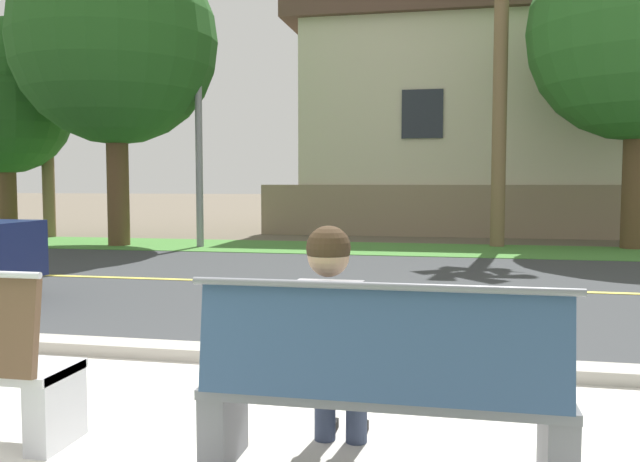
# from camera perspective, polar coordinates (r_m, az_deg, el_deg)

# --- Properties ---
(ground_plane) EXTENTS (140.00, 140.00, 0.00)m
(ground_plane) POSITION_cam_1_polar(r_m,az_deg,el_deg) (10.98, 2.78, -3.48)
(ground_plane) COLOR #665B4C
(sidewalk_pavement) EXTENTS (44.00, 3.60, 0.01)m
(sidewalk_pavement) POSITION_cam_1_polar(r_m,az_deg,el_deg) (3.85, -15.73, -18.22)
(sidewalk_pavement) COLOR beige
(sidewalk_pavement) RESTS_ON ground_plane
(curb_edge) EXTENTS (44.00, 0.30, 0.11)m
(curb_edge) POSITION_cam_1_polar(r_m,az_deg,el_deg) (5.55, -6.33, -10.55)
(curb_edge) COLOR #ADA89E
(curb_edge) RESTS_ON ground_plane
(street_asphalt) EXTENTS (52.00, 8.00, 0.01)m
(street_asphalt) POSITION_cam_1_polar(r_m,az_deg,el_deg) (9.52, 1.40, -4.64)
(street_asphalt) COLOR #383A3D
(street_asphalt) RESTS_ON ground_plane
(road_centre_line) EXTENTS (48.00, 0.14, 0.01)m
(road_centre_line) POSITION_cam_1_polar(r_m,az_deg,el_deg) (9.52, 1.40, -4.61)
(road_centre_line) COLOR #E0CC4C
(road_centre_line) RESTS_ON ground_plane
(far_verge_grass) EXTENTS (48.00, 2.80, 0.02)m
(far_verge_grass) POSITION_cam_1_polar(r_m,az_deg,el_deg) (14.68, 5.02, -1.52)
(far_verge_grass) COLOR #478438
(far_verge_grass) RESTS_ON ground_plane
(bench_right) EXTENTS (1.80, 0.48, 1.01)m
(bench_right) POSITION_cam_1_polar(r_m,az_deg,el_deg) (3.32, 5.26, -13.55)
(bench_right) COLOR slate
(bench_right) RESTS_ON ground_plane
(seated_person_grey) EXTENTS (0.52, 0.68, 1.25)m
(seated_person_grey) POSITION_cam_1_polar(r_m,az_deg,el_deg) (3.46, 1.02, -8.99)
(seated_person_grey) COLOR #333D56
(seated_person_grey) RESTS_ON ground_plane
(streetlamp) EXTENTS (0.24, 2.10, 6.88)m
(streetlamp) POSITION_cam_1_polar(r_m,az_deg,el_deg) (15.59, -10.15, 13.28)
(streetlamp) COLOR gray
(streetlamp) RESTS_ON ground_plane
(shade_tree_far_left) EXTENTS (3.38, 3.38, 5.58)m
(shade_tree_far_left) POSITION_cam_1_polar(r_m,az_deg,el_deg) (19.02, -25.33, 10.30)
(shade_tree_far_left) COLOR brown
(shade_tree_far_left) RESTS_ON ground_plane
(shade_tree_left) EXTENTS (4.65, 4.65, 7.68)m
(shade_tree_left) POSITION_cam_1_polar(r_m,az_deg,el_deg) (16.25, -16.92, 16.55)
(shade_tree_left) COLOR brown
(shade_tree_left) RESTS_ON ground_plane
(palm_tree_tall) EXTENTS (2.09, 1.98, 7.57)m
(palm_tree_tall) POSITION_cam_1_polar(r_m,az_deg,el_deg) (19.64, -22.69, 17.50)
(palm_tree_tall) COLOR brown
(palm_tree_tall) RESTS_ON ground_plane
(garden_wall) EXTENTS (13.00, 0.36, 1.40)m
(garden_wall) POSITION_cam_1_polar(r_m,az_deg,el_deg) (18.19, 15.12, 1.64)
(garden_wall) COLOR gray
(garden_wall) RESTS_ON ground_plane
(house_across_street) EXTENTS (13.46, 6.91, 6.59)m
(house_across_street) POSITION_cam_1_polar(r_m,az_deg,el_deg) (21.50, 16.80, 9.02)
(house_across_street) COLOR beige
(house_across_street) RESTS_ON ground_plane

